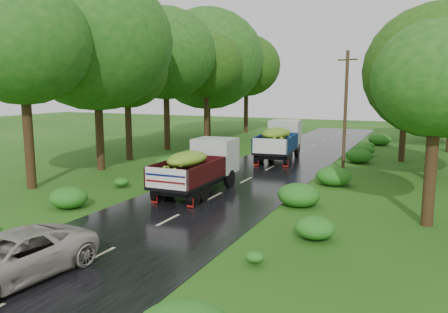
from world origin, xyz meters
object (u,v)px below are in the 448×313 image
Objects in this scene: truck_near at (200,164)px; utility_pole at (345,109)px; truck_far at (280,139)px; car at (12,257)px.

utility_pole reaches higher than truck_near.
truck_near is at bearing -99.36° from truck_far.
car is at bearing -85.24° from utility_pole.
utility_pole is at bearing -28.24° from truck_far.
truck_near is 10.89m from truck_far.
utility_pole is (4.68, -1.87, 2.20)m from truck_far.
car is 20.57m from utility_pole.
truck_near is 0.81× the size of utility_pole.
truck_far is 1.45× the size of car.
truck_far reaches higher than car.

